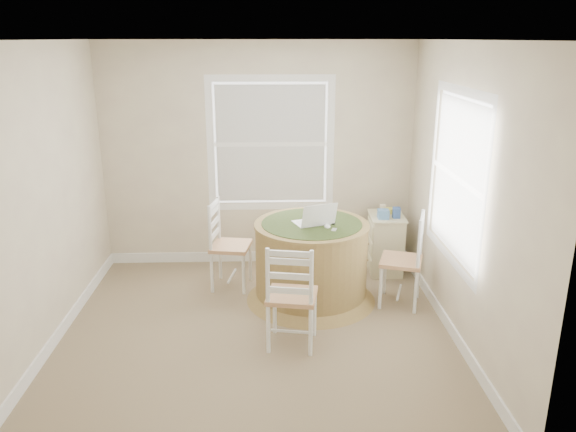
{
  "coord_description": "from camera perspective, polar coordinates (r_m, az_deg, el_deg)",
  "views": [
    {
      "loc": [
        0.13,
        -4.62,
        2.62
      ],
      "look_at": [
        0.3,
        0.45,
        1.0
      ],
      "focal_mm": 35.0,
      "sensor_mm": 36.0,
      "label": 1
    }
  ],
  "objects": [
    {
      "name": "mouse",
      "position": [
        5.54,
        4.0,
        -1.05
      ],
      "size": [
        0.09,
        0.12,
        0.04
      ],
      "primitive_type": "ellipsoid",
      "rotation": [
        0.0,
        0.0,
        -0.3
      ],
      "color": "white",
      "rests_on": "round_table"
    },
    {
      "name": "corner_chest",
      "position": [
        6.6,
        9.84,
        -2.76
      ],
      "size": [
        0.4,
        0.53,
        0.69
      ],
      "rotation": [
        0.0,
        0.0,
        -0.04
      ],
      "color": "beige",
      "rests_on": "ground"
    },
    {
      "name": "chair_left",
      "position": [
        6.09,
        -5.83,
        -3.02
      ],
      "size": [
        0.46,
        0.48,
        0.95
      ],
      "primitive_type": null,
      "rotation": [
        0.0,
        0.0,
        1.41
      ],
      "color": "white",
      "rests_on": "ground"
    },
    {
      "name": "box_yellow",
      "position": [
        6.55,
        10.41,
        0.5
      ],
      "size": [
        0.15,
        0.11,
        0.06
      ],
      "primitive_type": "cube",
      "rotation": [
        0.0,
        0.0,
        -0.04
      ],
      "color": "#D9D04C",
      "rests_on": "corner_chest"
    },
    {
      "name": "laptop",
      "position": [
        5.61,
        2.7,
        -0.51
      ],
      "size": [
        0.45,
        0.43,
        0.25
      ],
      "rotation": [
        0.0,
        0.0,
        3.49
      ],
      "color": "white",
      "rests_on": "round_table"
    },
    {
      "name": "round_table",
      "position": [
        5.78,
        2.37,
        -4.33
      ],
      "size": [
        1.34,
        1.34,
        0.84
      ],
      "rotation": [
        0.0,
        0.0,
        -0.3
      ],
      "color": "olive",
      "rests_on": "ground"
    },
    {
      "name": "keys",
      "position": [
        5.63,
        4.48,
        -0.8
      ],
      "size": [
        0.07,
        0.07,
        0.02
      ],
      "primitive_type": "cube",
      "rotation": [
        0.0,
        0.0,
        -0.3
      ],
      "color": "black",
      "rests_on": "round_table"
    },
    {
      "name": "phone",
      "position": [
        5.46,
        4.7,
        -1.44
      ],
      "size": [
        0.07,
        0.1,
        0.02
      ],
      "primitive_type": "cube",
      "rotation": [
        0.0,
        0.0,
        -0.3
      ],
      "color": "#B7BABF",
      "rests_on": "round_table"
    },
    {
      "name": "chair_near",
      "position": [
        4.94,
        0.41,
        -8.06
      ],
      "size": [
        0.48,
        0.47,
        0.95
      ],
      "primitive_type": null,
      "rotation": [
        0.0,
        0.0,
        2.97
      ],
      "color": "white",
      "rests_on": "ground"
    },
    {
      "name": "room",
      "position": [
        4.96,
        -1.47,
        2.25
      ],
      "size": [
        3.64,
        3.64,
        2.64
      ],
      "color": "#7F7150",
      "rests_on": "ground"
    },
    {
      "name": "box_blue",
      "position": [
        6.41,
        10.86,
        0.36
      ],
      "size": [
        0.08,
        0.08,
        0.12
      ],
      "primitive_type": "cube",
      "rotation": [
        0.0,
        0.0,
        -0.04
      ],
      "color": "#304F90",
      "rests_on": "corner_chest"
    },
    {
      "name": "chair_right",
      "position": [
        5.79,
        11.42,
        -4.43
      ],
      "size": [
        0.51,
        0.52,
        0.95
      ],
      "primitive_type": null,
      "rotation": [
        0.0,
        0.0,
        -1.89
      ],
      "color": "white",
      "rests_on": "ground"
    },
    {
      "name": "cup_cream",
      "position": [
        6.56,
        9.66,
        0.71
      ],
      "size": [
        0.07,
        0.07,
        0.09
      ],
      "primitive_type": "cylinder",
      "color": "beige",
      "rests_on": "corner_chest"
    },
    {
      "name": "tissue_box",
      "position": [
        6.37,
        9.7,
        0.22
      ],
      "size": [
        0.12,
        0.12,
        0.1
      ],
      "primitive_type": "cube",
      "rotation": [
        0.0,
        0.0,
        -0.04
      ],
      "color": "#5182BB",
      "rests_on": "corner_chest"
    }
  ]
}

